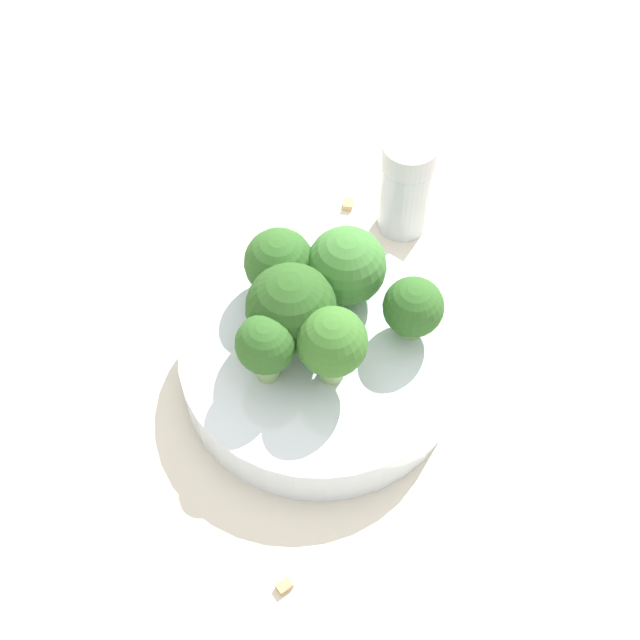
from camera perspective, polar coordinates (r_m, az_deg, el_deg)
name	(u,v)px	position (r m, az deg, el deg)	size (l,w,h in m)	color
ground_plane	(320,375)	(0.59, 0.00, -3.57)	(3.00, 3.00, 0.00)	beige
bowl	(320,362)	(0.57, 0.00, -2.70)	(0.18, 0.18, 0.03)	silver
broccoli_floret_0	(290,311)	(0.54, -1.93, 0.58)	(0.06, 0.06, 0.06)	#8EB770
broccoli_floret_1	(351,268)	(0.56, 1.99, 3.35)	(0.05, 0.05, 0.05)	#7A9E5B
broccoli_floret_2	(332,343)	(0.52, 0.78, -1.51)	(0.04, 0.04, 0.06)	#8EB770
broccoli_floret_3	(413,308)	(0.55, 5.99, 0.77)	(0.04, 0.04, 0.04)	#8EB770
broccoli_floret_4	(266,346)	(0.52, -3.48, -1.66)	(0.04, 0.04, 0.05)	#8EB770
broccoli_floret_5	(279,264)	(0.57, -2.64, 3.62)	(0.04, 0.04, 0.05)	#8EB770
pepper_shaker	(406,186)	(0.64, 5.52, 8.55)	(0.04, 0.04, 0.08)	#B2B7BC
almond_crumb_0	(396,200)	(0.68, 4.90, 7.63)	(0.01, 0.00, 0.01)	#AD7F4C
almond_crumb_1	(348,202)	(0.67, 1.83, 7.57)	(0.01, 0.01, 0.01)	tan
almond_crumb_2	(284,585)	(0.53, -2.31, -16.57)	(0.01, 0.01, 0.01)	tan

